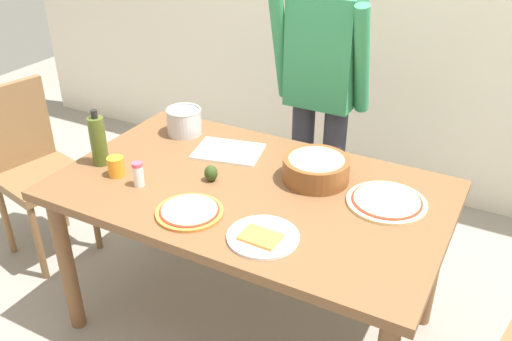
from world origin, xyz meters
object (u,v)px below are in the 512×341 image
Objects in this scene: pizza_cooked_on_tray at (189,211)px; plate_with_slice at (263,237)px; person_cook at (321,88)px; cup_orange at (116,166)px; cutting_board_white at (229,151)px; steel_pot at (184,121)px; salt_shaker at (138,174)px; popcorn_bowl at (316,167)px; olive_oil_bottle at (98,141)px; pizza_raw_on_board at (387,202)px; avocado at (211,173)px; chair_wooden_left at (32,162)px; dining_table at (250,205)px.

pizza_cooked_on_tray is 1.00× the size of plate_with_slice.
pizza_cooked_on_tray is (-0.10, -1.04, -0.17)m from person_cook.
cup_orange reaches higher than pizza_cooked_on_tray.
cutting_board_white is (0.31, 0.41, -0.04)m from cup_orange.
person_cook reaches higher than pizza_cooked_on_tray.
steel_pot is 0.58× the size of cutting_board_white.
steel_pot is 1.64× the size of salt_shaker.
cup_orange is at bearing 170.87° from salt_shaker.
person_cook is 15.28× the size of salt_shaker.
popcorn_bowl is 0.95m from olive_oil_bottle.
salt_shaker is 0.35× the size of cutting_board_white.
cup_orange is at bearing -163.22° from pizza_raw_on_board.
avocado is (-0.70, -0.17, 0.03)m from pizza_raw_on_board.
popcorn_bowl is at bearing -5.21° from cutting_board_white.
cup_orange is at bearing 167.46° from pizza_cooked_on_tray.
plate_with_slice is (0.22, -1.05, -0.17)m from person_cook.
olive_oil_bottle is at bearing 169.95° from plate_with_slice.
olive_oil_bottle is (0.64, -0.13, 0.33)m from chair_wooden_left.
cutting_board_white reaches higher than dining_table.
chair_wooden_left reaches higher than cutting_board_white.
plate_with_slice is at bearing -54.38° from dining_table.
popcorn_bowl reaches higher than avocado.
salt_shaker is 0.30m from avocado.
cup_orange is at bearing 171.85° from plate_with_slice.
dining_table is at bearing 11.63° from olive_oil_bottle.
olive_oil_bottle is at bearing 165.57° from pizza_cooked_on_tray.
dining_table is at bearing 125.62° from plate_with_slice.
steel_pot is (-0.53, -0.46, -0.11)m from person_cook.
steel_pot is 2.48× the size of avocado.
pizza_raw_on_board is at bearing 33.48° from pizza_cooked_on_tray.
pizza_raw_on_board is 1.08m from steel_pot.
pizza_cooked_on_tray is (-0.64, -0.42, 0.00)m from pizza_raw_on_board.
salt_shaker reaches higher than pizza_raw_on_board.
avocado is (0.38, 0.15, -0.01)m from cup_orange.
pizza_cooked_on_tray is 3.07× the size of cup_orange.
popcorn_bowl is at bearing 19.53° from olive_oil_bottle.
chair_wooden_left is at bearing 167.03° from cup_orange.
popcorn_bowl reaches higher than plate_with_slice.
chair_wooden_left is 0.97m from salt_shaker.
chair_wooden_left is 0.84m from cup_orange.
plate_with_slice is 2.45× the size of salt_shaker.
cup_orange is (-0.01, -0.48, -0.02)m from steel_pot.
salt_shaker is (0.12, -0.51, -0.01)m from steel_pot.
plate_with_slice is 0.68m from cutting_board_white.
cutting_board_white is (-0.45, 0.52, -0.00)m from plate_with_slice.
person_cook is 6.33× the size of olive_oil_bottle.
olive_oil_bottle reaches higher than pizza_cooked_on_tray.
popcorn_bowl reaches higher than cup_orange.
chair_wooden_left is 1.57m from popcorn_bowl.
pizza_raw_on_board is 4.48× the size of avocado.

